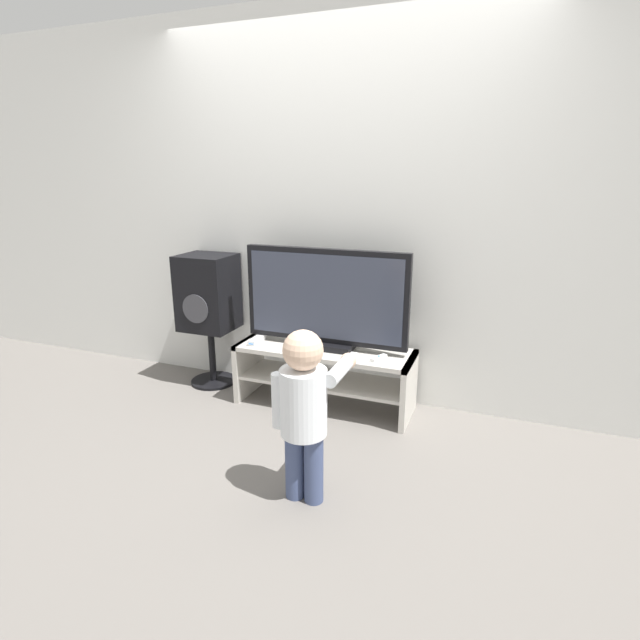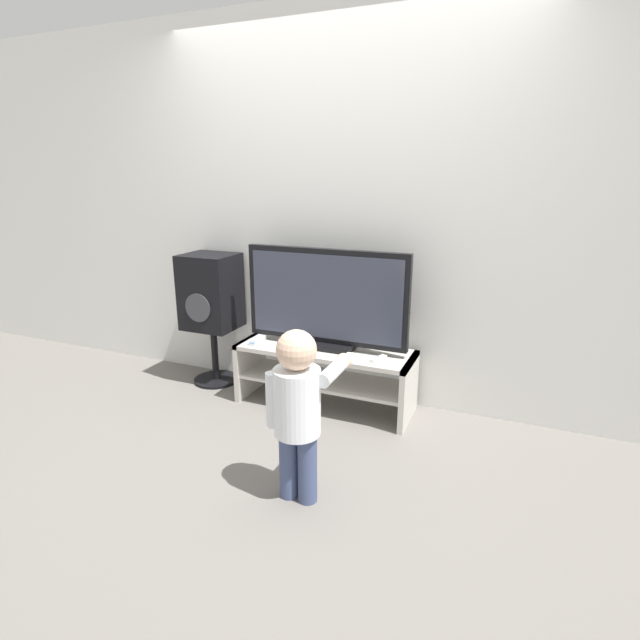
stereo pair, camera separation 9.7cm
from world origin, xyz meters
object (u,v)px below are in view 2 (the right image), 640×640
object	(u,v)px
game_console	(258,339)
remote_primary	(378,359)
child	(299,402)
television	(326,300)
speaker_tower	(211,295)

from	to	relation	value
game_console	remote_primary	distance (m)	0.87
game_console	child	world-z (taller)	child
television	remote_primary	distance (m)	0.52
remote_primary	child	size ratio (longest dim) A/B	0.15
remote_primary	child	bearing A→B (deg)	-97.69
television	speaker_tower	xyz separation A→B (m)	(-0.94, 0.05, -0.07)
game_console	television	bearing A→B (deg)	9.45
child	speaker_tower	world-z (taller)	speaker_tower
remote_primary	game_console	bearing A→B (deg)	178.80
television	game_console	world-z (taller)	television
remote_primary	speaker_tower	distance (m)	1.36
television	speaker_tower	distance (m)	0.94
child	speaker_tower	xyz separation A→B (m)	(-1.21, 1.06, 0.17)
child	speaker_tower	distance (m)	1.62
game_console	speaker_tower	size ratio (longest dim) A/B	0.18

